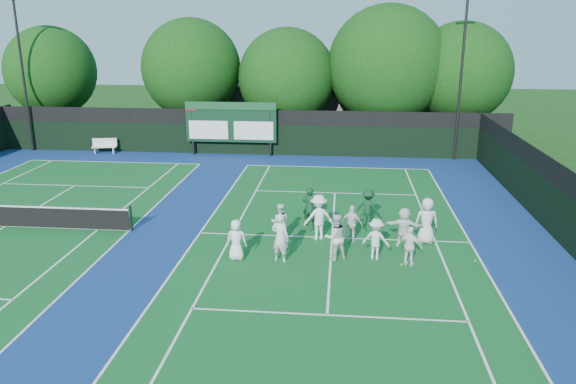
# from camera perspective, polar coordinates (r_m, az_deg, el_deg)

# --- Properties ---
(ground) EXTENTS (120.00, 120.00, 0.00)m
(ground) POSITION_cam_1_polar(r_m,az_deg,el_deg) (22.01, 4.44, -5.61)
(ground) COLOR #163B10
(ground) RESTS_ON ground
(court_apron) EXTENTS (34.00, 32.00, 0.01)m
(court_apron) POSITION_cam_1_polar(r_m,az_deg,el_deg) (23.79, -10.14, -4.09)
(court_apron) COLOR navy
(court_apron) RESTS_ON ground
(near_court) EXTENTS (11.05, 23.85, 0.01)m
(near_court) POSITION_cam_1_polar(r_m,az_deg,el_deg) (22.94, 4.50, -4.65)
(near_court) COLOR #115421
(near_court) RESTS_ON ground
(left_court) EXTENTS (11.05, 23.85, 0.01)m
(left_court) POSITION_cam_1_polar(r_m,az_deg,el_deg) (27.03, -26.73, -3.11)
(left_court) COLOR #115421
(left_court) RESTS_ON ground
(back_fence) EXTENTS (34.00, 0.08, 3.00)m
(back_fence) POSITION_cam_1_polar(r_m,az_deg,el_deg) (37.58, -4.15, 5.87)
(back_fence) COLOR black
(back_fence) RESTS_ON ground
(divider_fence_right) EXTENTS (0.08, 32.00, 3.00)m
(divider_fence_right) POSITION_cam_1_polar(r_m,az_deg,el_deg) (24.11, 26.50, -1.94)
(divider_fence_right) COLOR black
(divider_fence_right) RESTS_ON ground
(scoreboard) EXTENTS (6.00, 0.21, 3.55)m
(scoreboard) POSITION_cam_1_polar(r_m,az_deg,el_deg) (37.22, -5.83, 7.03)
(scoreboard) COLOR black
(scoreboard) RESTS_ON ground
(clubhouse) EXTENTS (18.00, 6.00, 4.00)m
(clubhouse) POSITION_cam_1_polar(r_m,az_deg,el_deg) (44.90, 2.66, 8.47)
(clubhouse) COLOR #5E5E63
(clubhouse) RESTS_ON ground
(light_pole_left) EXTENTS (1.20, 0.30, 10.12)m
(light_pole_left) POSITION_cam_1_polar(r_m,az_deg,el_deg) (41.96, -25.52, 12.27)
(light_pole_left) COLOR black
(light_pole_left) RESTS_ON ground
(light_pole_right) EXTENTS (1.20, 0.30, 10.12)m
(light_pole_right) POSITION_cam_1_polar(r_m,az_deg,el_deg) (36.86, 17.31, 12.73)
(light_pole_right) COLOR black
(light_pole_right) RESTS_ON ground
(tennis_net) EXTENTS (11.30, 0.10, 1.10)m
(tennis_net) POSITION_cam_1_polar(r_m,az_deg,el_deg) (26.89, -26.86, -2.14)
(tennis_net) COLOR black
(tennis_net) RESTS_ON ground
(bench) EXTENTS (1.66, 0.75, 1.02)m
(bench) POSITION_cam_1_polar(r_m,az_deg,el_deg) (39.93, -18.15, 4.54)
(bench) COLOR silver
(bench) RESTS_ON ground
(tree_a) EXTENTS (6.49, 6.49, 8.34)m
(tree_a) POSITION_cam_1_polar(r_m,az_deg,el_deg) (45.37, -22.70, 11.04)
(tree_a) COLOR black
(tree_a) RESTS_ON ground
(tree_b) EXTENTS (7.04, 7.04, 8.88)m
(tree_b) POSITION_cam_1_polar(r_m,az_deg,el_deg) (41.50, -9.54, 12.02)
(tree_b) COLOR black
(tree_b) RESTS_ON ground
(tree_c) EXTENTS (6.86, 6.86, 8.25)m
(tree_c) POSITION_cam_1_polar(r_m,az_deg,el_deg) (40.32, 0.13, 11.34)
(tree_c) COLOR black
(tree_c) RESTS_ON ground
(tree_d) EXTENTS (8.25, 8.25, 9.79)m
(tree_d) POSITION_cam_1_polar(r_m,az_deg,el_deg) (40.19, 10.29, 12.23)
(tree_d) COLOR black
(tree_d) RESTS_ON ground
(tree_e) EXTENTS (6.86, 6.86, 8.66)m
(tree_e) POSITION_cam_1_polar(r_m,az_deg,el_deg) (40.91, 17.33, 11.27)
(tree_e) COLOR black
(tree_e) RESTS_ON ground
(tennis_ball_1) EXTENTS (0.07, 0.07, 0.07)m
(tennis_ball_1) POSITION_cam_1_polar(r_m,az_deg,el_deg) (23.78, 8.69, -3.95)
(tennis_ball_1) COLOR yellow
(tennis_ball_1) RESTS_ON ground
(tennis_ball_2) EXTENTS (0.07, 0.07, 0.07)m
(tennis_ball_2) POSITION_cam_1_polar(r_m,az_deg,el_deg) (21.76, 18.47, -6.63)
(tennis_ball_2) COLOR yellow
(tennis_ball_2) RESTS_ON ground
(tennis_ball_4) EXTENTS (0.07, 0.07, 0.07)m
(tennis_ball_4) POSITION_cam_1_polar(r_m,az_deg,el_deg) (25.92, 9.16, -2.23)
(tennis_ball_4) COLOR yellow
(tennis_ball_4) RESTS_ON ground
(tennis_ball_5) EXTENTS (0.07, 0.07, 0.07)m
(tennis_ball_5) POSITION_cam_1_polar(r_m,az_deg,el_deg) (20.76, 11.47, -7.21)
(tennis_ball_5) COLOR yellow
(tennis_ball_5) RESTS_ON ground
(player_front_0) EXTENTS (0.78, 0.53, 1.53)m
(player_front_0) POSITION_cam_1_polar(r_m,az_deg,el_deg) (20.65, -5.28, -4.86)
(player_front_0) COLOR white
(player_front_0) RESTS_ON ground
(player_front_1) EXTENTS (0.78, 0.64, 1.85)m
(player_front_1) POSITION_cam_1_polar(r_m,az_deg,el_deg) (20.36, -0.81, -4.64)
(player_front_1) COLOR silver
(player_front_1) RESTS_ON ground
(player_front_2) EXTENTS (1.04, 0.93, 1.76)m
(player_front_2) POSITION_cam_1_polar(r_m,az_deg,el_deg) (20.59, 4.86, -4.58)
(player_front_2) COLOR silver
(player_front_2) RESTS_ON ground
(player_front_3) EXTENTS (1.13, 0.82, 1.56)m
(player_front_3) POSITION_cam_1_polar(r_m,az_deg,el_deg) (20.85, 8.92, -4.74)
(player_front_3) COLOR silver
(player_front_3) RESTS_ON ground
(player_front_4) EXTENTS (0.94, 0.66, 1.48)m
(player_front_4) POSITION_cam_1_polar(r_m,az_deg,el_deg) (20.53, 12.29, -5.41)
(player_front_4) COLOR white
(player_front_4) RESTS_ON ground
(player_back_0) EXTENTS (0.75, 0.58, 1.52)m
(player_back_0) POSITION_cam_1_polar(r_m,az_deg,el_deg) (22.42, -0.82, -3.05)
(player_back_0) COLOR white
(player_back_0) RESTS_ON ground
(player_back_1) EXTENTS (1.36, 1.06, 1.86)m
(player_back_1) POSITION_cam_1_polar(r_m,az_deg,el_deg) (22.49, 3.11, -2.57)
(player_back_1) COLOR white
(player_back_1) RESTS_ON ground
(player_back_2) EXTENTS (0.95, 0.66, 1.50)m
(player_back_2) POSITION_cam_1_polar(r_m,az_deg,el_deg) (22.41, 6.51, -3.20)
(player_back_2) COLOR white
(player_back_2) RESTS_ON ground
(player_back_3) EXTENTS (1.53, 0.70, 1.58)m
(player_back_3) POSITION_cam_1_polar(r_m,az_deg,el_deg) (22.23, 11.69, -3.50)
(player_back_3) COLOR white
(player_back_3) RESTS_ON ground
(player_back_4) EXTENTS (0.93, 0.63, 1.85)m
(player_back_4) POSITION_cam_1_polar(r_m,az_deg,el_deg) (22.72, 13.89, -2.85)
(player_back_4) COLOR silver
(player_back_4) RESTS_ON ground
(coach_left) EXTENTS (0.71, 0.56, 1.71)m
(coach_left) POSITION_cam_1_polar(r_m,az_deg,el_deg) (23.96, 2.22, -1.52)
(coach_left) COLOR #0F391C
(coach_left) RESTS_ON ground
(coach_right) EXTENTS (1.17, 0.94, 1.58)m
(coach_right) POSITION_cam_1_polar(r_m,az_deg,el_deg) (24.32, 8.13, -1.57)
(coach_right) COLOR #0F381E
(coach_right) RESTS_ON ground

